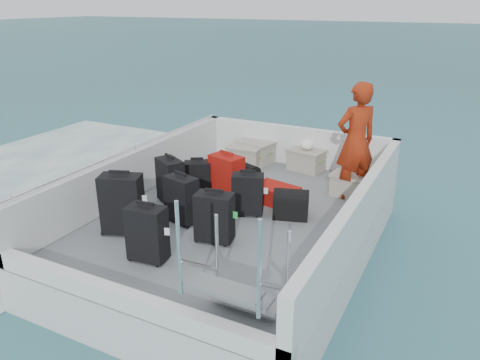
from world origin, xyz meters
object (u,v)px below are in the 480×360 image
Objects in this scene: crate_3 at (350,186)px; suitcase_8 at (276,194)px; suitcase_2 at (198,179)px; suitcase_4 at (182,200)px; suitcase_0 at (122,205)px; crate_0 at (245,157)px; passenger at (356,141)px; suitcase_1 at (170,182)px; crate_2 at (306,161)px; suitcase_5 at (227,177)px; suitcase_7 at (248,195)px; suitcase_3 at (147,234)px; suitcase_6 at (214,218)px; crate_1 at (256,152)px.

suitcase_8 is at bearing -140.57° from crate_3.
suitcase_2 is 0.91m from suitcase_4.
suitcase_8 is (1.38, 1.80, -0.27)m from suitcase_0.
crate_0 is 2.29m from passenger.
suitcase_1 is 1.17× the size of crate_2.
suitcase_0 is at bearing 1.24° from passenger.
suitcase_0 reaches higher than crate_2.
suitcase_1 is at bearing -119.67° from crate_2.
suitcase_4 is 1.12× the size of crate_2.
crate_0 is at bearing 111.07° from suitcase_4.
suitcase_5 is 1.54m from crate_0.
suitcase_5 reaches higher than suitcase_7.
crate_0 is (-0.48, 3.49, -0.17)m from suitcase_3.
suitcase_1 reaches higher than suitcase_6.
suitcase_2 reaches higher than crate_2.
suitcase_5 is (0.44, 0.12, 0.06)m from suitcase_2.
suitcase_8 is (0.19, 0.57, -0.17)m from suitcase_7.
crate_2 is at bearing 15.60° from crate_0.
suitcase_6 is (1.16, 0.34, -0.08)m from suitcase_0.
passenger reaches higher than suitcase_0.
crate_3 is (1.11, 1.33, -0.14)m from suitcase_7.
passenger reaches higher than suitcase_7.
suitcase_0 is 0.80m from suitcase_4.
crate_1 is (0.10, 1.89, -0.09)m from suitcase_2.
suitcase_6 is at bearing -81.48° from suitcase_2.
crate_0 is (-0.94, 2.73, -0.15)m from suitcase_6.
suitcase_4 is 1.22× the size of crate_3.
suitcase_0 is at bearing -95.19° from crate_1.
suitcase_1 is 1.28× the size of crate_3.
suitcase_5 is at bearing 125.44° from suitcase_7.
crate_1 is (-0.86, 3.03, -0.13)m from suitcase_6.
suitcase_1 is 0.46m from suitcase_2.
suitcase_3 reaches higher than crate_2.
crate_3 is at bearing 26.70° from suitcase_0.
suitcase_8 is 1.90m from crate_1.
suitcase_5 is at bearing 85.73° from suitcase_3.
suitcase_4 is (0.51, -0.46, -0.02)m from suitcase_1.
crate_2 is 0.33× the size of passenger.
crate_3 is (2.31, 1.48, -0.18)m from suitcase_1.
crate_2 is (0.80, 2.76, -0.15)m from suitcase_4.
suitcase_3 is 3.84m from crate_2.
suitcase_5 is at bearing 117.62° from suitcase_8.
crate_1 reaches higher than crate_0.
crate_3 is (2.07, -0.51, -0.01)m from crate_0.
suitcase_0 is at bearing -114.06° from suitcase_4.
crate_2 is at bearing 67.00° from suitcase_7.
suitcase_0 reaches higher than suitcase_1.
crate_1 is at bearing -68.64° from passenger.
crate_0 is at bearing 91.94° from suitcase_3.
suitcase_4 is 2.71m from passenger.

